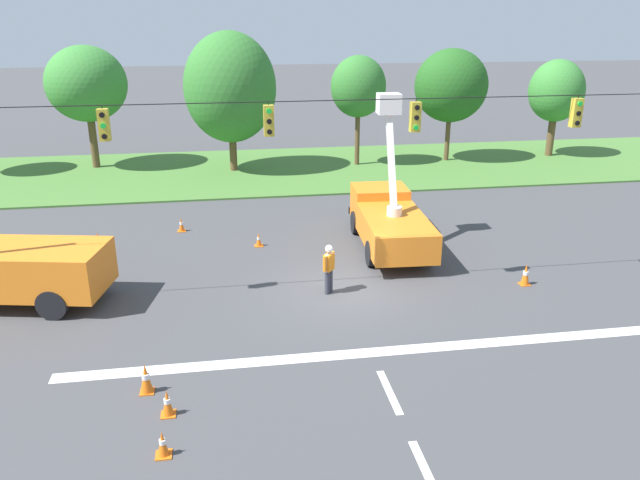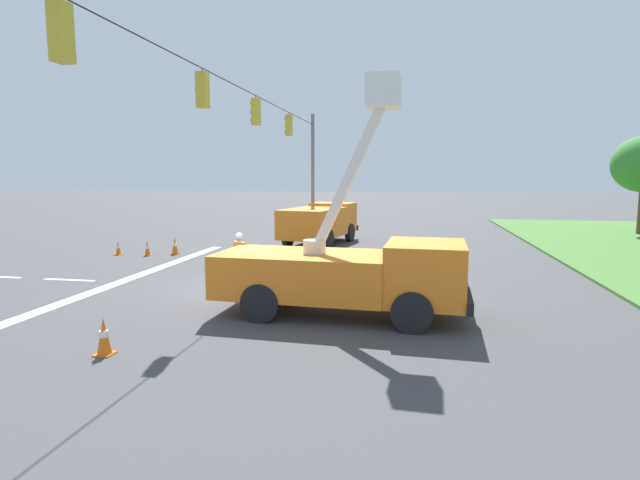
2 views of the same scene
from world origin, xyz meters
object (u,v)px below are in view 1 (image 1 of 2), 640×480
object	(u,v)px
traffic_cone_mid_right	(181,225)
traffic_cone_near_bucket	(146,378)
traffic_cone_foreground_right	(526,275)
tree_east	(358,87)
road_worker	(329,266)
traffic_cone_lane_edge_b	(259,240)
traffic_cone_mid_left	(98,240)
traffic_cone_foreground_left	(167,403)
traffic_cone_lane_edge_a	(163,444)
tree_far_east	(451,86)
utility_truck_support_near	(14,269)
tree_east_end	(556,91)
tree_centre	(230,88)
utility_truck_bucket_lift	(389,218)
tree_west	(86,84)

from	to	relation	value
traffic_cone_mid_right	traffic_cone_near_bucket	bearing A→B (deg)	-91.19
traffic_cone_foreground_right	traffic_cone_near_bucket	bearing A→B (deg)	-159.28
tree_east	road_worker	world-z (taller)	tree_east
road_worker	traffic_cone_lane_edge_b	size ratio (longest dim) A/B	3.03
road_worker	traffic_cone_mid_left	size ratio (longest dim) A/B	2.78
traffic_cone_foreground_left	traffic_cone_lane_edge_a	world-z (taller)	traffic_cone_foreground_left
road_worker	traffic_cone_foreground_left	size ratio (longest dim) A/B	2.54
tree_far_east	utility_truck_support_near	world-z (taller)	tree_far_east
tree_far_east	traffic_cone_near_bucket	bearing A→B (deg)	-124.73
tree_east_end	traffic_cone_near_bucket	xyz separation A→B (m)	(-24.01, -24.33, -3.92)
tree_far_east	traffic_cone_near_bucket	distance (m)	29.61
traffic_cone_near_bucket	utility_truck_support_near	bearing A→B (deg)	128.02
traffic_cone_foreground_left	traffic_cone_foreground_right	world-z (taller)	traffic_cone_foreground_right
utility_truck_support_near	traffic_cone_foreground_right	size ratio (longest dim) A/B	8.12
tree_centre	tree_east_end	xyz separation A→B (m)	(21.13, 0.89, -0.70)
traffic_cone_near_bucket	tree_east_end	bearing A→B (deg)	45.38
tree_east	traffic_cone_mid_left	distance (m)	19.16
road_worker	tree_east	bearing A→B (deg)	74.90
road_worker	traffic_cone_lane_edge_b	distance (m)	5.48
utility_truck_bucket_lift	traffic_cone_lane_edge_a	xyz separation A→B (m)	(-8.27, -11.92, -0.95)
tree_east	tree_far_east	distance (m)	6.04
utility_truck_support_near	traffic_cone_near_bucket	world-z (taller)	utility_truck_support_near
road_worker	traffic_cone_lane_edge_b	xyz separation A→B (m)	(-2.11, 5.00, -0.73)
tree_east	traffic_cone_mid_right	bearing A→B (deg)	-133.05
tree_centre	utility_truck_bucket_lift	xyz separation A→B (m)	(5.99, -14.08, -3.78)
traffic_cone_near_bucket	traffic_cone_lane_edge_a	size ratio (longest dim) A/B	1.30
tree_east_end	traffic_cone_lane_edge_b	size ratio (longest dim) A/B	10.91
traffic_cone_mid_right	tree_centre	bearing A→B (deg)	76.31
tree_east	traffic_cone_lane_edge_b	world-z (taller)	tree_east
tree_west	tree_far_east	world-z (taller)	tree_west
tree_east	traffic_cone_foreground_right	distance (m)	19.61
traffic_cone_foreground_right	traffic_cone_near_bucket	xyz separation A→B (m)	(-12.72, -4.81, 0.02)
road_worker	traffic_cone_lane_edge_a	bearing A→B (deg)	-122.86
utility_truck_support_near	traffic_cone_lane_edge_b	xyz separation A→B (m)	(8.32, 4.13, -0.96)
tree_far_east	traffic_cone_lane_edge_b	world-z (taller)	tree_far_east
traffic_cone_foreground_right	utility_truck_support_near	bearing A→B (deg)	175.76
utility_truck_support_near	traffic_cone_foreground_right	world-z (taller)	utility_truck_support_near
traffic_cone_foreground_right	traffic_cone_lane_edge_a	distance (m)	14.18
traffic_cone_mid_right	traffic_cone_lane_edge_a	bearing A→B (deg)	-88.70
tree_west	tree_centre	distance (m)	8.73
tree_far_east	utility_truck_bucket_lift	bearing A→B (deg)	-117.96
traffic_cone_mid_left	traffic_cone_mid_right	world-z (taller)	traffic_cone_mid_left
utility_truck_support_near	traffic_cone_mid_left	bearing A→B (deg)	71.77
tree_centre	traffic_cone_foreground_right	world-z (taller)	tree_centre
traffic_cone_foreground_left	traffic_cone_mid_right	size ratio (longest dim) A/B	1.10
traffic_cone_foreground_left	traffic_cone_mid_left	xyz separation A→B (m)	(-3.69, 12.31, -0.04)
utility_truck_bucket_lift	traffic_cone_mid_right	size ratio (longest dim) A/B	10.62
tree_east_end	tree_west	bearing A→B (deg)	177.55
traffic_cone_foreground_left	traffic_cone_foreground_right	bearing A→B (deg)	25.90
traffic_cone_foreground_right	tree_far_east	bearing A→B (deg)	78.38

